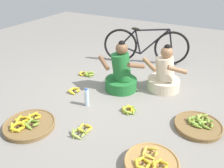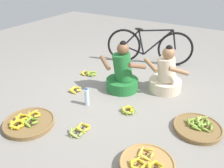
% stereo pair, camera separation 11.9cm
% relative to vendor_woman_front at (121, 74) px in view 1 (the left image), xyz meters
% --- Properties ---
extents(ground_plane, '(10.00, 10.00, 0.00)m').
position_rel_vendor_woman_front_xyz_m(ground_plane, '(0.11, -0.30, -0.27)').
color(ground_plane, gray).
extents(vendor_woman_front, '(0.73, 0.54, 0.83)m').
position_rel_vendor_woman_front_xyz_m(vendor_woman_front, '(0.00, 0.00, 0.00)').
color(vendor_woman_front, '#237233').
rests_on(vendor_woman_front, ground).
extents(vendor_woman_behind, '(0.74, 0.52, 0.77)m').
position_rel_vendor_woman_front_xyz_m(vendor_woman_behind, '(0.61, 0.34, -0.02)').
color(vendor_woman_behind, beige).
rests_on(vendor_woman_behind, ground).
extents(bicycle_leaning, '(1.63, 0.59, 0.73)m').
position_rel_vendor_woman_front_xyz_m(bicycle_leaning, '(-0.08, 1.24, 0.09)').
color(bicycle_leaning, black).
rests_on(bicycle_leaning, ground).
extents(banana_basket_near_vendor, '(0.65, 0.65, 0.14)m').
position_rel_vendor_woman_front_xyz_m(banana_basket_near_vendor, '(-0.57, -1.46, -0.23)').
color(banana_basket_near_vendor, brown).
rests_on(banana_basket_near_vendor, ground).
extents(banana_basket_front_left, '(0.60, 0.60, 0.13)m').
position_rel_vendor_woman_front_xyz_m(banana_basket_front_left, '(1.32, -0.43, -0.23)').
color(banana_basket_front_left, brown).
rests_on(banana_basket_front_left, ground).
extents(banana_basket_front_center, '(0.57, 0.57, 0.16)m').
position_rel_vendor_woman_front_xyz_m(banana_basket_front_center, '(1.03, -1.34, -0.21)').
color(banana_basket_front_center, '#A87F47').
rests_on(banana_basket_front_center, ground).
extents(loose_bananas_front_right, '(0.24, 0.23, 0.09)m').
position_rel_vendor_woman_front_xyz_m(loose_bananas_front_right, '(0.39, -0.53, -0.24)').
color(loose_bananas_front_right, gold).
rests_on(loose_bananas_front_right, ground).
extents(loose_bananas_back_center, '(0.28, 0.23, 0.08)m').
position_rel_vendor_woman_front_xyz_m(loose_bananas_back_center, '(-0.78, 0.16, -0.24)').
color(loose_bananas_back_center, '#8CAD38').
rests_on(loose_bananas_back_center, ground).
extents(loose_bananas_near_bicycle, '(0.19, 0.18, 0.10)m').
position_rel_vendor_woman_front_xyz_m(loose_bananas_near_bicycle, '(-0.62, -0.46, -0.24)').
color(loose_bananas_near_bicycle, yellow).
rests_on(loose_bananas_near_bicycle, ground).
extents(loose_bananas_mid_left, '(0.21, 0.31, 0.09)m').
position_rel_vendor_woman_front_xyz_m(loose_bananas_mid_left, '(0.08, -1.23, -0.24)').
color(loose_bananas_mid_left, yellow).
rests_on(loose_bananas_mid_left, ground).
extents(water_bottle, '(0.07, 0.07, 0.28)m').
position_rel_vendor_woman_front_xyz_m(water_bottle, '(-0.21, -0.68, -0.14)').
color(water_bottle, silver).
rests_on(water_bottle, ground).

